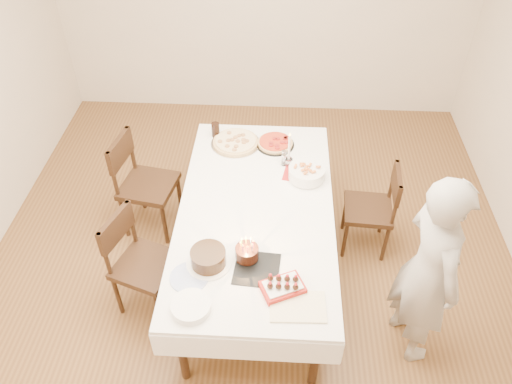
# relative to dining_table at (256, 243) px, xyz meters

# --- Properties ---
(floor) EXTENTS (5.00, 5.00, 0.00)m
(floor) POSITION_rel_dining_table_xyz_m (-0.05, 0.07, -0.38)
(floor) COLOR brown
(floor) RESTS_ON ground
(dining_table) EXTENTS (1.86, 2.41, 0.75)m
(dining_table) POSITION_rel_dining_table_xyz_m (0.00, 0.00, 0.00)
(dining_table) COLOR white
(dining_table) RESTS_ON floor
(chair_right_savory) EXTENTS (0.46, 0.46, 0.84)m
(chair_right_savory) POSITION_rel_dining_table_xyz_m (0.92, 0.38, 0.04)
(chair_right_savory) COLOR #331D11
(chair_right_savory) RESTS_ON floor
(chair_left_savory) EXTENTS (0.56, 0.56, 0.94)m
(chair_left_savory) POSITION_rel_dining_table_xyz_m (-0.96, 0.52, 0.09)
(chair_left_savory) COLOR #331D11
(chair_left_savory) RESTS_ON floor
(chair_left_dessert) EXTENTS (0.58, 0.58, 0.89)m
(chair_left_dessert) POSITION_rel_dining_table_xyz_m (-0.80, -0.33, 0.07)
(chair_left_dessert) COLOR #331D11
(chair_left_dessert) RESTS_ON floor
(person) EXTENTS (0.52, 0.65, 1.56)m
(person) POSITION_rel_dining_table_xyz_m (1.14, -0.55, 0.40)
(person) COLOR #A4A09B
(person) RESTS_ON floor
(pizza_white) EXTENTS (0.46, 0.46, 0.04)m
(pizza_white) POSITION_rel_dining_table_xyz_m (-0.22, 0.78, 0.40)
(pizza_white) COLOR beige
(pizza_white) RESTS_ON dining_table
(pizza_pepperoni) EXTENTS (0.39, 0.39, 0.04)m
(pizza_pepperoni) POSITION_rel_dining_table_xyz_m (0.12, 0.79, 0.40)
(pizza_pepperoni) COLOR red
(pizza_pepperoni) RESTS_ON dining_table
(red_placemat) EXTENTS (0.26, 0.26, 0.01)m
(red_placemat) POSITION_rel_dining_table_xyz_m (0.31, 0.42, 0.38)
(red_placemat) COLOR #B21E1E
(red_placemat) RESTS_ON dining_table
(pasta_bowl) EXTENTS (0.29, 0.29, 0.09)m
(pasta_bowl) POSITION_rel_dining_table_xyz_m (0.38, 0.37, 0.43)
(pasta_bowl) COLOR white
(pasta_bowl) RESTS_ON dining_table
(taper_candle) EXTENTS (0.07, 0.07, 0.32)m
(taper_candle) POSITION_rel_dining_table_xyz_m (0.23, 0.53, 0.53)
(taper_candle) COLOR white
(taper_candle) RESTS_ON dining_table
(shaker_pair) EXTENTS (0.12, 0.12, 0.11)m
(shaker_pair) POSITION_rel_dining_table_xyz_m (0.20, 0.52, 0.43)
(shaker_pair) COLOR white
(shaker_pair) RESTS_ON dining_table
(cola_glass) EXTENTS (0.08, 0.08, 0.13)m
(cola_glass) POSITION_rel_dining_table_xyz_m (-0.40, 0.89, 0.44)
(cola_glass) COLOR black
(cola_glass) RESTS_ON dining_table
(layer_cake) EXTENTS (0.39, 0.39, 0.12)m
(layer_cake) POSITION_rel_dining_table_xyz_m (-0.28, -0.54, 0.43)
(layer_cake) COLOR black
(layer_cake) RESTS_ON dining_table
(cake_board) EXTENTS (0.32, 0.32, 0.01)m
(cake_board) POSITION_rel_dining_table_xyz_m (0.04, -0.57, 0.38)
(cake_board) COLOR black
(cake_board) RESTS_ON dining_table
(birthday_cake) EXTENTS (0.17, 0.17, 0.15)m
(birthday_cake) POSITION_rel_dining_table_xyz_m (-0.03, -0.48, 0.46)
(birthday_cake) COLOR #34180E
(birthday_cake) RESTS_ON dining_table
(strawberry_box) EXTENTS (0.31, 0.27, 0.07)m
(strawberry_box) POSITION_rel_dining_table_xyz_m (0.21, -0.72, 0.41)
(strawberry_box) COLOR #9E1912
(strawberry_box) RESTS_ON dining_table
(box_lid) EXTENTS (0.35, 0.24, 0.03)m
(box_lid) POSITION_rel_dining_table_xyz_m (0.30, -0.85, 0.38)
(box_lid) COLOR beige
(box_lid) RESTS_ON dining_table
(plate_stack) EXTENTS (0.31, 0.31, 0.05)m
(plate_stack) POSITION_rel_dining_table_xyz_m (-0.35, -0.90, 0.40)
(plate_stack) COLOR white
(plate_stack) RESTS_ON dining_table
(china_plate) EXTENTS (0.33, 0.33, 0.01)m
(china_plate) POSITION_rel_dining_table_xyz_m (-0.39, -0.66, 0.38)
(china_plate) COLOR white
(china_plate) RESTS_ON dining_table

